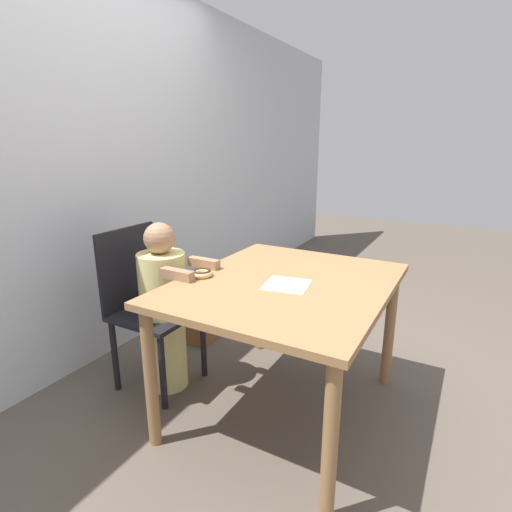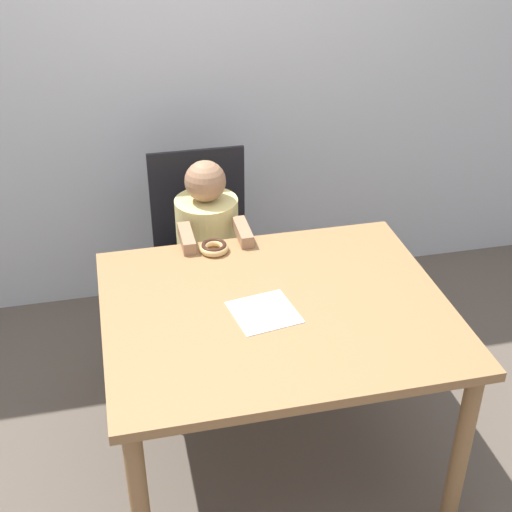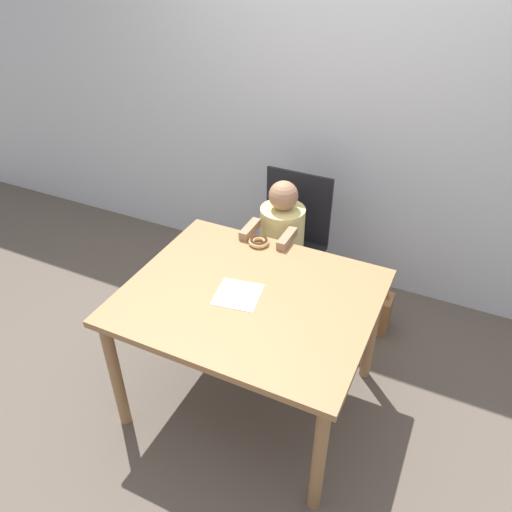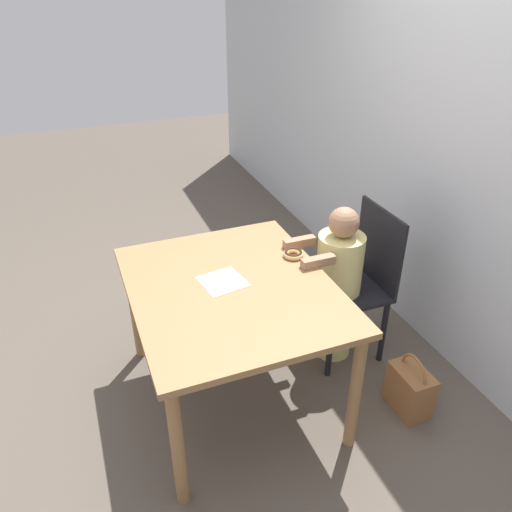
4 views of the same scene
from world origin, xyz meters
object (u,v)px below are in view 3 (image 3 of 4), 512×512
(donut, at_px, (259,241))
(handbag, at_px, (371,309))
(chair, at_px, (289,245))
(child_figure, at_px, (281,255))

(donut, height_order, handbag, donut)
(chair, distance_m, child_figure, 0.13)
(child_figure, distance_m, handbag, 0.70)
(child_figure, height_order, donut, child_figure)
(child_figure, height_order, handbag, child_figure)
(child_figure, relative_size, handbag, 2.74)
(chair, height_order, donut, chair)
(child_figure, bearing_deg, handbag, 15.51)
(handbag, bearing_deg, donut, -142.99)
(chair, height_order, child_figure, child_figure)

